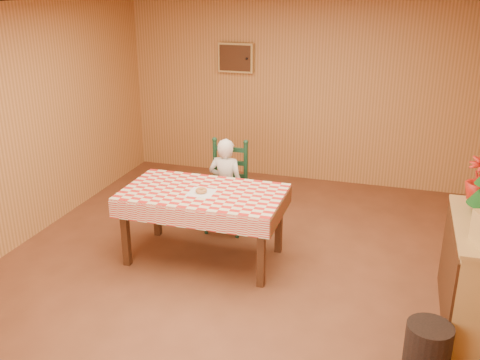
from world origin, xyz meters
name	(u,v)px	position (x,y,z in m)	size (l,w,h in m)	color
ground	(234,274)	(0.00, 0.00, 0.00)	(6.00, 6.00, 0.00)	brown
cabin_walls	(250,85)	(0.00, 0.53, 1.83)	(5.10, 6.05, 2.65)	#C48646
dining_table	(203,198)	(-0.41, 0.24, 0.69)	(1.66, 0.96, 0.77)	#442412
ladder_chair	(227,188)	(-0.41, 1.03, 0.50)	(0.44, 0.40, 1.08)	black
seated_child	(226,185)	(-0.41, 0.97, 0.56)	(0.41, 0.27, 1.12)	silver
napkin	(201,193)	(-0.41, 0.19, 0.77)	(0.26, 0.26, 0.00)	white
donut	(201,191)	(-0.41, 0.19, 0.79)	(0.12, 0.12, 0.04)	#BB7D43
shelf_unit	(479,275)	(2.22, -0.16, 0.47)	(0.54, 1.24, 0.93)	tan
flower_arrangement	(479,179)	(2.18, 0.39, 1.13)	(0.23, 0.23, 0.40)	#AF1A10
storage_bin	(428,345)	(1.82, -0.85, 0.18)	(0.35, 0.35, 0.35)	black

